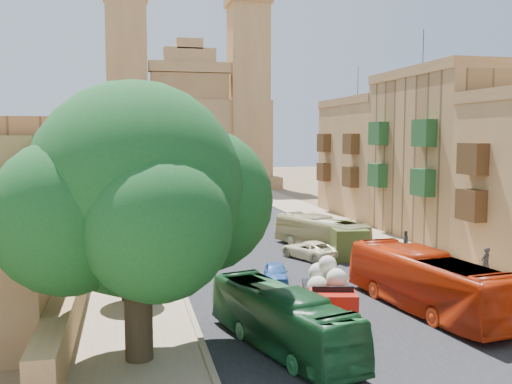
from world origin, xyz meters
name	(u,v)px	position (x,y,z in m)	size (l,w,h in m)	color
ground	(422,379)	(0.00, 0.00, 0.00)	(260.00, 260.00, 0.00)	brown
road_surface	(246,234)	(0.00, 30.00, 0.01)	(14.00, 140.00, 0.01)	black
sidewalk_east	(350,230)	(9.50, 30.00, 0.01)	(5.00, 140.00, 0.01)	#947D61
sidewalk_west	(132,238)	(-9.50, 30.00, 0.01)	(5.00, 140.00, 0.01)	#947D61
kerb_east	(323,230)	(7.00, 30.00, 0.06)	(0.25, 140.00, 0.12)	#947D61
kerb_west	(163,236)	(-7.00, 30.00, 0.06)	(0.25, 140.00, 0.12)	#947D61
townhouse_c	(448,154)	(15.95, 25.00, 6.91)	(9.00, 14.00, 17.40)	#A97C4C
townhouse_d	(375,157)	(15.95, 39.00, 6.16)	(9.00, 14.00, 15.90)	#9F7447
west_wall	(86,254)	(-12.50, 20.00, 0.90)	(1.00, 40.00, 1.80)	#9F7447
west_building_mid	(45,169)	(-18.00, 44.00, 5.00)	(10.00, 22.00, 10.00)	#A97C4C
church	(186,129)	(0.00, 78.61, 9.52)	(28.00, 22.50, 36.30)	#9F7447
ficus_tree	(139,197)	(-9.41, 4.01, 6.16)	(10.42, 9.59, 10.42)	#392C1C
street_tree_a	(125,239)	(-10.00, 12.00, 3.17)	(3.08, 3.08, 4.74)	#392C1C
street_tree_b	(125,201)	(-10.00, 24.00, 3.74)	(3.63, 3.63, 5.59)	#392C1C
street_tree_c	(125,196)	(-10.00, 36.00, 2.88)	(2.81, 2.81, 4.32)	#392C1C
street_tree_d	(126,182)	(-10.00, 48.00, 3.18)	(3.09, 3.09, 4.75)	#392C1C
red_truck	(329,299)	(-1.42, 5.44, 1.37)	(3.16, 5.61, 3.11)	#B61B0E
olive_pickup	(344,240)	(5.01, 20.00, 1.04)	(2.98, 5.44, 2.13)	#414E1D
bus_green_north	(282,319)	(-4.00, 3.79, 1.21)	(2.04, 8.71, 2.43)	#1D562B
bus_red_east	(426,282)	(4.00, 6.92, 1.44)	(2.42, 10.36, 2.88)	#BD2B09
bus_cream_east	(320,233)	(4.00, 22.19, 1.23)	(2.07, 8.86, 2.47)	tan
car_blue_a	(276,273)	(-1.60, 13.82, 0.56)	(1.32, 3.29, 1.12)	#346ABC
car_white_a	(230,219)	(-0.50, 35.04, 0.62)	(1.31, 3.76, 1.24)	silver
car_cream	(310,250)	(2.26, 19.37, 0.62)	(2.07, 4.49, 1.25)	#F0E5BB
car_dkblue	(171,205)	(-5.00, 47.30, 0.54)	(1.51, 3.70, 1.08)	navy
car_white_b	(251,204)	(3.84, 45.33, 0.65)	(1.54, 3.83, 1.31)	white
car_blue_b	(183,195)	(-2.73, 56.70, 0.63)	(1.33, 3.83, 1.26)	#4261B9
pedestrian_a	(486,263)	(10.51, 11.69, 0.96)	(0.70, 0.46, 1.92)	#272528
pedestrian_c	(406,242)	(9.52, 19.59, 0.82)	(0.96, 0.40, 1.64)	#32323C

